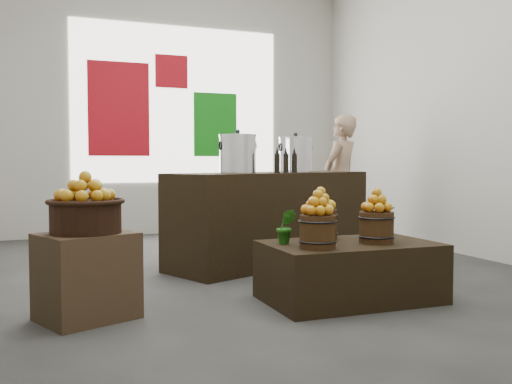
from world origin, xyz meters
name	(u,v)px	position (x,y,z in m)	size (l,w,h in m)	color
ground	(231,275)	(0.00, 0.00, 0.00)	(7.00, 7.00, 0.00)	#3A3A38
back_wall	(158,104)	(0.00, 3.50, 2.00)	(6.00, 0.04, 4.00)	#B4B1A6
back_opening	(178,104)	(0.30, 3.48, 2.00)	(3.20, 0.02, 2.40)	white
deco_red_left	(119,109)	(-0.60, 3.47, 1.90)	(0.90, 0.04, 1.40)	#A90D18
deco_green_right	(215,125)	(0.90, 3.47, 1.70)	(0.70, 0.04, 1.00)	#127A15
deco_red_upper	(171,71)	(0.20, 3.47, 2.50)	(0.50, 0.04, 0.50)	#A90D18
crate	(87,276)	(-1.44, -1.12, 0.31)	(0.61, 0.50, 0.61)	#4E3724
wicker_basket	(86,217)	(-1.44, -1.12, 0.72)	(0.49, 0.49, 0.22)	black
apples_in_basket	(85,187)	(-1.44, -1.12, 0.93)	(0.38, 0.38, 0.20)	#9D1D05
display_table	(350,272)	(0.57, -1.30, 0.23)	(1.35, 0.83, 0.47)	black
apple_bucket_front_left	(318,232)	(0.18, -1.49, 0.59)	(0.27, 0.27, 0.25)	#3D2810
apples_in_bucket_front_left	(318,203)	(0.18, -1.49, 0.81)	(0.20, 0.20, 0.18)	#9D1D05
apple_bucket_front_right	(376,227)	(0.74, -1.41, 0.59)	(0.27, 0.27, 0.25)	#3D2810
apples_in_bucket_front_right	(377,200)	(0.74, -1.41, 0.81)	(0.20, 0.20, 0.18)	#9D1D05
apple_bucket_rear	(321,224)	(0.43, -1.05, 0.59)	(0.27, 0.27, 0.25)	#3D2810
apples_in_bucket_rear	(321,199)	(0.43, -1.05, 0.81)	(0.20, 0.20, 0.18)	#9D1D05
herb_garnish_right	(381,222)	(0.94, -1.17, 0.60)	(0.25, 0.21, 0.28)	#1F6615
herb_garnish_left	(286,227)	(0.06, -1.19, 0.60)	(0.15, 0.12, 0.27)	#1F6615
counter	(271,218)	(0.64, 0.49, 0.50)	(2.43, 0.77, 0.99)	black
stock_pot_left	(238,155)	(0.18, 0.30, 1.18)	(0.38, 0.38, 0.38)	silver
stock_pot_center	(295,156)	(0.99, 0.65, 1.18)	(0.38, 0.38, 0.38)	silver
oil_cruets	(288,160)	(0.73, 0.27, 1.13)	(0.27, 0.07, 0.28)	black
shopper	(341,179)	(2.09, 1.55, 0.87)	(0.64, 0.42, 1.74)	#98785D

